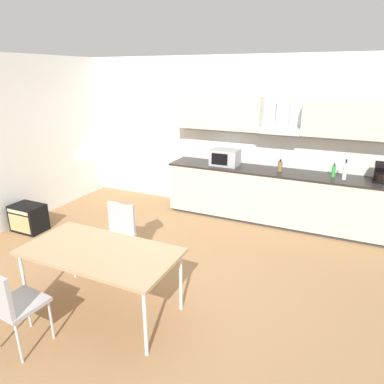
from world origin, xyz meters
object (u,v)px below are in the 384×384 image
(chair_near_left, at_px, (10,301))
(pendant_lamp, at_px, (89,144))
(coffee_maker, at_px, (381,172))
(bottle_green, at_px, (334,171))
(microwave, at_px, (225,157))
(chair_far_left, at_px, (118,230))
(bottle_brown, at_px, (280,166))
(guitar_amp, at_px, (29,218))
(dining_table, at_px, (100,254))
(bottle_white, at_px, (345,171))

(chair_near_left, distance_m, pendant_lamp, 1.56)
(coffee_maker, distance_m, bottle_green, 0.64)
(coffee_maker, bearing_deg, microwave, -179.38)
(chair_far_left, bearing_deg, chair_near_left, -90.05)
(bottle_brown, bearing_deg, coffee_maker, 0.25)
(chair_near_left, bearing_deg, bottle_brown, 68.32)
(microwave, bearing_deg, guitar_amp, -142.31)
(chair_far_left, distance_m, pendant_lamp, 1.56)
(bottle_green, xyz_separation_m, dining_table, (-2.02, -3.15, -0.31))
(bottle_white, relative_size, dining_table, 0.19)
(chair_near_left, relative_size, pendant_lamp, 2.72)
(bottle_white, bearing_deg, guitar_amp, -156.63)
(chair_near_left, bearing_deg, microwave, 81.14)
(bottle_green, relative_size, bottle_white, 0.69)
(guitar_amp, height_order, pendant_lamp, pendant_lamp)
(bottle_brown, bearing_deg, pendant_lamp, -110.81)
(coffee_maker, relative_size, guitar_amp, 0.58)
(bottle_brown, bearing_deg, bottle_green, 0.46)
(bottle_white, bearing_deg, bottle_brown, 175.55)
(coffee_maker, bearing_deg, dining_table, -130.15)
(bottle_green, relative_size, guitar_amp, 0.42)
(microwave, relative_size, pendant_lamp, 1.50)
(guitar_amp, bearing_deg, bottle_white, 23.37)
(bottle_green, distance_m, chair_near_left, 4.64)
(bottle_white, bearing_deg, chair_near_left, -123.42)
(chair_near_left, xyz_separation_m, guitar_amp, (-2.01, 1.89, -0.31))
(bottle_green, bearing_deg, chair_far_left, -135.38)
(chair_far_left, bearing_deg, bottle_white, 41.75)
(dining_table, bearing_deg, bottle_green, 57.35)
(microwave, xyz_separation_m, bottle_white, (1.94, -0.06, -0.01))
(bottle_white, distance_m, guitar_amp, 5.04)
(bottle_green, distance_m, pendant_lamp, 3.83)
(bottle_brown, height_order, bottle_white, bottle_white)
(bottle_white, distance_m, pendant_lamp, 3.84)
(coffee_maker, bearing_deg, guitar_amp, -157.83)
(bottle_brown, height_order, guitar_amp, bottle_brown)
(chair_far_left, xyz_separation_m, guitar_amp, (-2.02, 0.30, -0.31))
(bottle_brown, distance_m, guitar_amp, 4.20)
(bottle_brown, bearing_deg, dining_table, -110.81)
(dining_table, relative_size, guitar_amp, 3.11)
(guitar_amp, bearing_deg, bottle_brown, 29.77)
(bottle_brown, xyz_separation_m, dining_table, (-1.20, -3.14, -0.31))
(chair_far_left, bearing_deg, guitar_amp, 171.49)
(bottle_brown, distance_m, chair_near_left, 4.26)
(bottle_white, height_order, chair_far_left, bottle_white)
(microwave, height_order, bottle_brown, microwave)
(dining_table, bearing_deg, microwave, 85.61)
(bottle_green, bearing_deg, guitar_amp, -154.99)
(bottle_white, relative_size, chair_far_left, 0.36)
(microwave, height_order, pendant_lamp, pendant_lamp)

